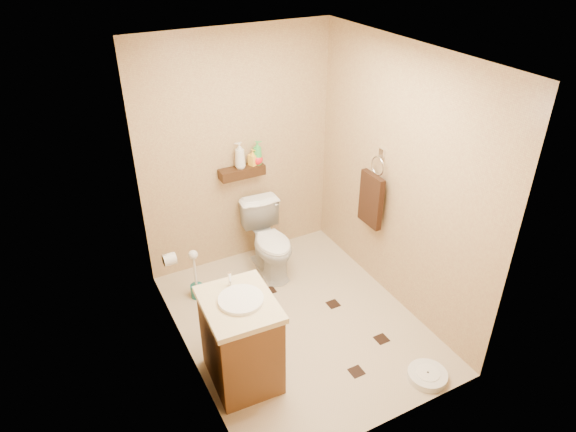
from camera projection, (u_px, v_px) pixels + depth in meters
ground at (298, 321)px, 4.71m from camera, size 2.50×2.50×0.00m
wall_back at (238, 152)px, 5.05m from camera, size 2.00×0.04×2.40m
wall_front at (397, 297)px, 3.14m from camera, size 2.00×0.04×2.40m
wall_left at (178, 240)px, 3.69m from camera, size 0.04×2.50×2.40m
wall_right at (399, 182)px, 4.50m from camera, size 0.04×2.50×2.40m
ceiling at (301, 55)px, 3.48m from camera, size 2.00×2.50×0.02m
wall_shelf at (242, 172)px, 5.08m from camera, size 0.46×0.14×0.10m
floor_accents at (306, 324)px, 4.67m from camera, size 1.13×1.38×0.01m
toilet at (270, 241)px, 5.21m from camera, size 0.45×0.73×0.72m
vanity at (241, 340)px, 3.95m from camera, size 0.56×0.66×0.90m
bathroom_scale at (427, 375)px, 4.12m from camera, size 0.36×0.36×0.06m
toilet_brush at (196, 281)px, 4.92m from camera, size 0.12×0.12×0.54m
towel_ring at (372, 197)px, 4.78m from camera, size 0.12×0.30×0.76m
toilet_paper at (169, 259)px, 4.52m from camera, size 0.12×0.11×0.12m
bottle_a at (240, 155)px, 4.98m from camera, size 0.11×0.11×0.27m
bottle_b at (253, 157)px, 5.06m from camera, size 0.10×0.10×0.17m
bottle_c at (257, 157)px, 5.08m from camera, size 0.15×0.15×0.14m
bottle_d at (257, 153)px, 5.06m from camera, size 0.13×0.13×0.24m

